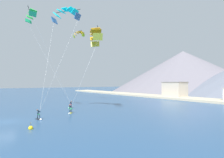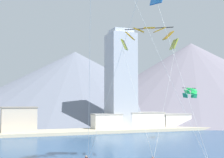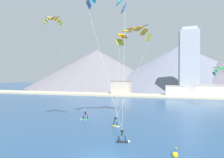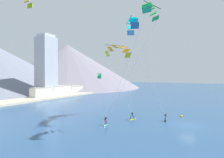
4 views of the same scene
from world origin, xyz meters
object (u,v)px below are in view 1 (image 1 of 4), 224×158
object	(u,v)px
parafoil_kite_mid_center	(66,14)
kitesurfer_near_trail	(70,111)
parafoil_kite_near_trail	(95,36)
parafoil_kite_distant_low_drift	(79,34)
race_marker_buoy	(31,128)
kitesurfer_near_lead	(70,106)
kitesurfer_mid_center	(39,116)
parafoil_kite_near_lead	(32,15)

from	to	relation	value
parafoil_kite_mid_center	kitesurfer_near_trail	bearing A→B (deg)	16.90
parafoil_kite_near_trail	parafoil_kite_distant_low_drift	world-z (taller)	parafoil_kite_distant_low_drift
kitesurfer_near_trail	race_marker_buoy	xyz separation A→B (m)	(8.00, -8.37, -0.36)
parafoil_kite_distant_low_drift	race_marker_buoy	bearing A→B (deg)	-35.27
kitesurfer_near_lead	parafoil_kite_near_trail	size ratio (longest dim) A/B	0.12
parafoil_kite_near_trail	kitesurfer_mid_center	bearing A→B (deg)	-86.76
kitesurfer_near_lead	parafoil_kite_mid_center	size ratio (longest dim) A/B	0.09
parafoil_kite_near_lead	race_marker_buoy	bearing A→B (deg)	-10.44
kitesurfer_mid_center	parafoil_kite_mid_center	size ratio (longest dim) A/B	0.09
kitesurfer_near_trail	parafoil_kite_mid_center	world-z (taller)	parafoil_kite_mid_center
parafoil_kite_mid_center	kitesurfer_near_lead	bearing A→B (deg)	149.02
parafoil_kite_near_trail	race_marker_buoy	distance (m)	20.79
parafoil_kite_near_trail	kitesurfer_near_lead	bearing A→B (deg)	-168.32
kitesurfer_mid_center	kitesurfer_near_lead	bearing A→B (deg)	135.77
parafoil_kite_near_trail	race_marker_buoy	world-z (taller)	parafoil_kite_near_trail
parafoil_kite_near_lead	parafoil_kite_mid_center	xyz separation A→B (m)	(5.05, 5.29, -0.14)
kitesurfer_mid_center	parafoil_kite_near_trail	bearing A→B (deg)	93.24
kitesurfer_mid_center	race_marker_buoy	xyz separation A→B (m)	(5.52, -2.24, -0.35)
parafoil_kite_near_trail	race_marker_buoy	bearing A→B (deg)	-64.53
kitesurfer_mid_center	parafoil_kite_near_lead	xyz separation A→B (m)	(-8.91, 0.42, 19.18)
kitesurfer_near_trail	parafoil_kite_near_trail	bearing A→B (deg)	67.25
parafoil_kite_near_lead	kitesurfer_mid_center	bearing A→B (deg)	-2.72
parafoil_kite_distant_low_drift	race_marker_buoy	size ratio (longest dim) A/B	3.85
parafoil_kite_near_trail	race_marker_buoy	xyz separation A→B (m)	(6.12, -12.85, -15.15)
kitesurfer_near_lead	parafoil_kite_distant_low_drift	bearing A→B (deg)	147.33
kitesurfer_near_lead	race_marker_buoy	distance (m)	18.36
kitesurfer_near_lead	parafoil_kite_distant_low_drift	distance (m)	24.74
kitesurfer_mid_center	parafoil_kite_distant_low_drift	xyz separation A→B (m)	(-20.54, 16.19, 20.72)
kitesurfer_mid_center	race_marker_buoy	bearing A→B (deg)	-22.05
kitesurfer_near_trail	race_marker_buoy	bearing A→B (deg)	-46.30
kitesurfer_near_trail	parafoil_kite_mid_center	xyz separation A→B (m)	(-1.38, -0.42, 19.03)
parafoil_kite_mid_center	race_marker_buoy	world-z (taller)	parafoil_kite_mid_center
kitesurfer_mid_center	parafoil_kite_distant_low_drift	distance (m)	33.37
kitesurfer_near_lead	parafoil_kite_near_lead	world-z (taller)	parafoil_kite_near_lead
kitesurfer_near_lead	kitesurfer_mid_center	size ratio (longest dim) A/B	1.01
parafoil_kite_near_trail	race_marker_buoy	size ratio (longest dim) A/B	14.85
kitesurfer_near_lead	kitesurfer_near_trail	size ratio (longest dim) A/B	1.03
kitesurfer_near_trail	parafoil_kite_mid_center	distance (m)	19.09
parafoil_kite_distant_low_drift	kitesurfer_mid_center	bearing A→B (deg)	-38.25
kitesurfer_near_lead	kitesurfer_near_trail	distance (m)	7.16
parafoil_kite_mid_center	parafoil_kite_distant_low_drift	distance (m)	19.77
parafoil_kite_mid_center	race_marker_buoy	size ratio (longest dim) A/B	18.92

